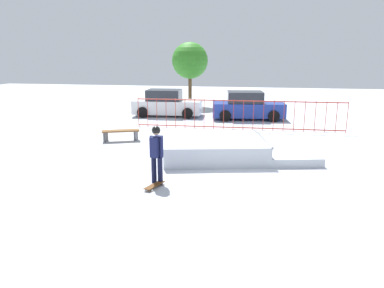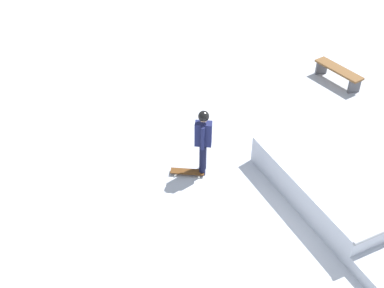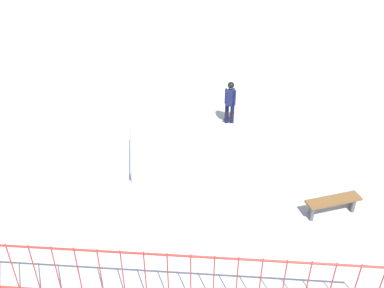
{
  "view_description": "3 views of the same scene",
  "coord_description": "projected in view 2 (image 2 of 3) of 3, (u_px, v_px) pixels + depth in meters",
  "views": [
    {
      "loc": [
        0.83,
        -12.02,
        3.74
      ],
      "look_at": [
        -1.14,
        -0.76,
        0.9
      ],
      "focal_mm": 34.28,
      "sensor_mm": 36.0,
      "label": 1
    },
    {
      "loc": [
        6.59,
        -4.41,
        7.82
      ],
      "look_at": [
        -1.79,
        -2.41,
        1.0
      ],
      "focal_mm": 46.2,
      "sensor_mm": 36.0,
      "label": 2
    },
    {
      "loc": [
        -1.81,
        12.26,
        8.04
      ],
      "look_at": [
        -0.74,
        0.49,
        0.6
      ],
      "focal_mm": 39.46,
      "sensor_mm": 36.0,
      "label": 3
    }
  ],
  "objects": [
    {
      "name": "skater",
      "position": [
        203.0,
        138.0,
        11.15
      ],
      "size": [
        0.42,
        0.43,
        1.73
      ],
      "rotation": [
        0.0,
        0.0,
        4.37
      ],
      "color": "black",
      "rests_on": "ground"
    },
    {
      "name": "skateboard",
      "position": [
        187.0,
        172.0,
        11.65
      ],
      "size": [
        0.45,
        0.82,
        0.09
      ],
      "rotation": [
        0.0,
        0.0,
        4.38
      ],
      "color": "#593314",
      "rests_on": "ground"
    },
    {
      "name": "park_bench",
      "position": [
        338.0,
        72.0,
        14.73
      ],
      "size": [
        1.64,
        0.95,
        0.48
      ],
      "rotation": [
        0.0,
        0.0,
        0.37
      ],
      "color": "brown",
      "rests_on": "ground"
    },
    {
      "name": "skate_ramp",
      "position": [
        357.0,
        193.0,
        10.74
      ],
      "size": [
        5.83,
        3.7,
        0.74
      ],
      "rotation": [
        0.0,
        0.0,
        0.22
      ],
      "color": "silver",
      "rests_on": "ground"
    },
    {
      "name": "ground_plane",
      "position": [
        319.0,
        214.0,
        10.68
      ],
      "size": [
        60.0,
        60.0,
        0.0
      ],
      "primitive_type": "plane",
      "color": "#B2B7C1"
    }
  ]
}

